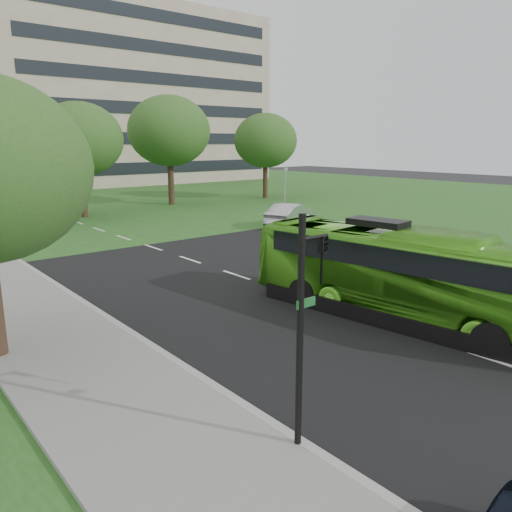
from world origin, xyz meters
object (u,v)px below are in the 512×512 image
at_px(tree_park_b, 32,137).
at_px(bus, 404,275).
at_px(tree_park_c, 79,139).
at_px(tree_park_d, 169,131).
at_px(tree_park_e, 265,141).
at_px(office_building, 127,98).
at_px(traffic_light, 306,315).
at_px(camera_pole, 285,184).
at_px(sedan, 290,215).

distance_m(tree_park_b, bus, 31.96).
bearing_deg(tree_park_c, bus, -91.06).
distance_m(tree_park_d, tree_park_e, 11.06).
relative_size(office_building, traffic_light, 8.36).
height_order(bus, camera_pole, camera_pole).
distance_m(office_building, tree_park_d, 32.80).
bearing_deg(tree_park_b, sedan, -48.10).
bearing_deg(office_building, tree_park_c, -121.44).
height_order(tree_park_b, bus, tree_park_b).
bearing_deg(tree_park_d, camera_pole, -67.87).
distance_m(tree_park_e, camera_pole, 12.32).
distance_m(tree_park_c, traffic_light, 35.32).
relative_size(tree_park_b, sedan, 1.83).
distance_m(tree_park_b, traffic_light, 35.23).
bearing_deg(bus, sedan, 50.78).
relative_size(tree_park_e, sedan, 1.75).
height_order(traffic_light, camera_pole, traffic_light).
distance_m(sedan, traffic_light, 27.22).
height_order(office_building, tree_park_c, office_building).
height_order(tree_park_e, sedan, tree_park_e).
height_order(tree_park_b, sedan, tree_park_b).
bearing_deg(tree_park_d, bus, -107.10).
distance_m(tree_park_b, sedan, 20.57).
height_order(tree_park_d, bus, tree_park_d).
height_order(tree_park_b, tree_park_c, tree_park_b).
height_order(office_building, tree_park_e, office_building).
xyz_separation_m(tree_park_d, traffic_light, (-18.41, -36.87, -4.24)).
relative_size(tree_park_b, tree_park_c, 1.03).
relative_size(office_building, tree_park_b, 4.22).
bearing_deg(sedan, tree_park_d, -22.29).
bearing_deg(tree_park_e, camera_pole, -122.32).
xyz_separation_m(tree_park_b, tree_park_c, (3.40, -0.58, -0.17)).
xyz_separation_m(office_building, tree_park_b, (-23.79, -32.77, -6.10)).
xyz_separation_m(sedan, camera_pole, (4.60, 5.56, 1.67)).
bearing_deg(tree_park_e, office_building, 90.60).
bearing_deg(tree_park_d, traffic_light, -116.54).
distance_m(office_building, sedan, 50.05).
height_order(sedan, camera_pole, camera_pole).
distance_m(office_building, camera_pole, 43.54).
xyz_separation_m(tree_park_e, bus, (-21.29, -32.23, -4.57)).
bearing_deg(office_building, bus, -108.07).
height_order(bus, sedan, bus).
xyz_separation_m(tree_park_b, tree_park_e, (24.12, 0.76, -0.24)).
xyz_separation_m(tree_park_c, sedan, (9.83, -14.16, -5.38)).
height_order(office_building, tree_park_b, office_building).
relative_size(tree_park_c, tree_park_d, 0.88).
bearing_deg(camera_pole, tree_park_c, 136.15).
bearing_deg(tree_park_b, camera_pole, -27.26).
bearing_deg(camera_pole, sedan, -142.64).
relative_size(tree_park_d, camera_pole, 2.67).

